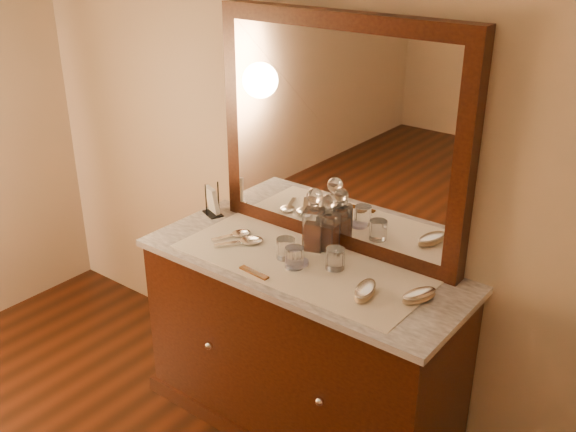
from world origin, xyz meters
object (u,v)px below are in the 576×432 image
object	(u,v)px
mirror_frame	(338,135)
decanter_right	(328,228)
dresser_cabinet	(302,348)
comb	(254,273)
brush_far	(419,296)
hand_mirror_inner	(247,241)
pin_dish	(299,263)
decanter_left	(314,226)
napkin_rack	(212,202)
hand_mirror_outer	(238,234)
brush_near	(365,291)

from	to	relation	value
mirror_frame	decanter_right	size ratio (longest dim) A/B	4.67
dresser_cabinet	mirror_frame	xyz separation A→B (m)	(0.00, 0.25, 0.94)
dresser_cabinet	comb	size ratio (longest dim) A/B	9.42
brush_far	hand_mirror_inner	world-z (taller)	brush_far
pin_dish	comb	xyz separation A→B (m)	(-0.10, -0.18, -0.00)
mirror_frame	pin_dish	bearing A→B (deg)	-89.30
decanter_left	dresser_cabinet	bearing A→B (deg)	-75.55
napkin_rack	decanter_left	xyz separation A→B (m)	(0.61, 0.00, 0.05)
decanter_right	hand_mirror_outer	world-z (taller)	decanter_right
napkin_rack	brush_near	bearing A→B (deg)	-11.41
mirror_frame	napkin_rack	world-z (taller)	mirror_frame
brush_far	brush_near	bearing A→B (deg)	-151.82
decanter_left	decanter_right	size ratio (longest dim) A/B	1.10
decanter_right	hand_mirror_inner	size ratio (longest dim) A/B	1.20
brush_far	hand_mirror_outer	distance (m)	0.92
decanter_left	decanter_right	world-z (taller)	decanter_left
pin_dish	brush_far	size ratio (longest dim) A/B	0.49
comb	decanter_left	xyz separation A→B (m)	(0.06, 0.33, 0.11)
decanter_left	hand_mirror_inner	xyz separation A→B (m)	(-0.27, -0.14, -0.10)
decanter_right	brush_near	distance (m)	0.42
pin_dish	hand_mirror_inner	bearing A→B (deg)	176.94
pin_dish	decanter_left	xyz separation A→B (m)	(-0.04, 0.16, 0.10)
dresser_cabinet	decanter_right	distance (m)	0.57
brush_near	comb	bearing A→B (deg)	-163.96
comb	brush_far	bearing A→B (deg)	24.58
brush_near	dresser_cabinet	bearing A→B (deg)	167.84
decanter_left	hand_mirror_inner	world-z (taller)	decanter_left
napkin_rack	decanter_right	bearing A→B (deg)	3.07
comb	hand_mirror_outer	xyz separation A→B (m)	(-0.29, 0.22, 0.00)
napkin_rack	brush_near	distance (m)	1.02
mirror_frame	brush_near	distance (m)	0.67
comb	brush_far	world-z (taller)	brush_far
decanter_right	hand_mirror_inner	bearing A→B (deg)	-151.38
mirror_frame	decanter_left	distance (m)	0.41
brush_near	brush_far	size ratio (longest dim) A/B	1.03
brush_near	mirror_frame	bearing A→B (deg)	137.85
brush_near	brush_far	bearing A→B (deg)	28.18
pin_dish	decanter_left	distance (m)	0.19
mirror_frame	decanter_left	size ratio (longest dim) A/B	4.23
dresser_cabinet	brush_near	size ratio (longest dim) A/B	8.07
dresser_cabinet	brush_far	bearing A→B (deg)	2.12
decanter_left	brush_near	distance (m)	0.45
mirror_frame	hand_mirror_inner	xyz separation A→B (m)	(-0.30, -0.26, -0.49)
brush_near	hand_mirror_outer	size ratio (longest dim) A/B	0.90
brush_near	hand_mirror_inner	distance (m)	0.66
pin_dish	brush_near	world-z (taller)	brush_near
brush_far	mirror_frame	bearing A→B (deg)	157.17
mirror_frame	comb	world-z (taller)	mirror_frame
dresser_cabinet	hand_mirror_outer	size ratio (longest dim) A/B	7.28
comb	dresser_cabinet	bearing A→B (deg)	70.39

